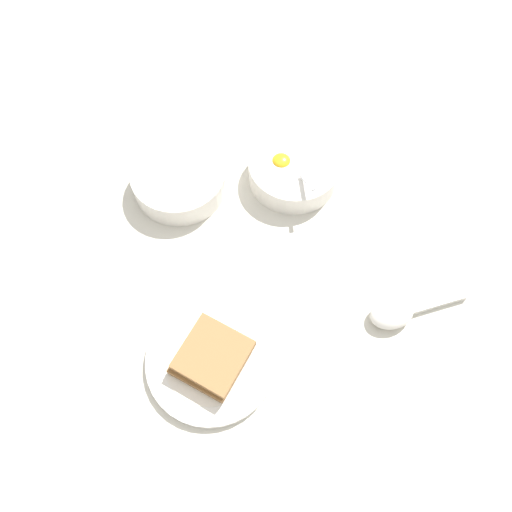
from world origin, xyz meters
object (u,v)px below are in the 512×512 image
object	(u,v)px
toast_sandwich	(212,357)
congee_bowl	(179,179)
toast_plate	(212,360)
egg_bowl	(294,169)
soup_spoon	(399,311)

from	to	relation	value
toast_sandwich	congee_bowl	size ratio (longest dim) A/B	0.82
toast_plate	toast_sandwich	xyz separation A→B (m)	(-0.00, 0.00, 0.02)
egg_bowl	soup_spoon	bearing A→B (deg)	109.84
toast_plate	soup_spoon	xyz separation A→B (m)	(-0.30, -0.02, 0.01)
egg_bowl	toast_plate	size ratio (longest dim) A/B	0.82
egg_bowl	toast_sandwich	size ratio (longest dim) A/B	1.20
toast_plate	soup_spoon	bearing A→B (deg)	-176.64
toast_plate	soup_spoon	distance (m)	0.30
egg_bowl	toast_plate	bearing A→B (deg)	57.44
toast_plate	congee_bowl	xyz separation A→B (m)	(0.01, -0.33, 0.02)
toast_sandwich	egg_bowl	bearing A→B (deg)	-122.06
toast_plate	congee_bowl	bearing A→B (deg)	-88.84
congee_bowl	toast_sandwich	bearing A→B (deg)	91.45
egg_bowl	toast_sandwich	world-z (taller)	egg_bowl
soup_spoon	toast_sandwich	bearing A→B (deg)	4.01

